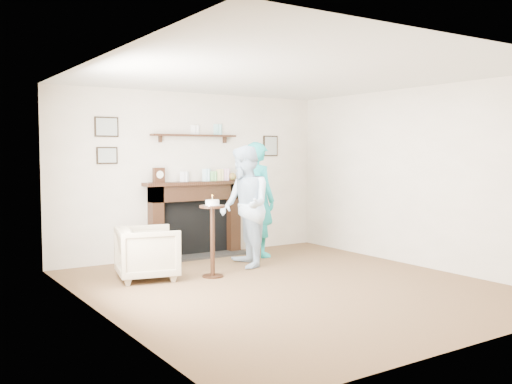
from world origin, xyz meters
TOP-DOWN VIEW (x-y plane):
  - ground at (0.00, 0.00)m, footprint 5.00×5.00m
  - room_shell at (0.00, 0.69)m, footprint 4.54×5.02m
  - armchair at (-1.26, 1.29)m, footprint 0.87×0.85m
  - man at (0.18, 1.28)m, footprint 0.84×0.96m
  - woman at (0.79, 1.87)m, footprint 0.52×0.70m
  - pedestal_table at (-0.51, 0.96)m, footprint 0.33×0.33m

SIDE VIEW (x-z plane):
  - ground at x=0.00m, z-range 0.00..0.00m
  - armchair at x=-1.26m, z-range -0.33..0.33m
  - man at x=0.18m, z-range -0.85..0.85m
  - woman at x=0.79m, z-range -0.87..0.87m
  - pedestal_table at x=-0.51m, z-range 0.12..1.18m
  - room_shell at x=0.00m, z-range 0.36..2.88m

